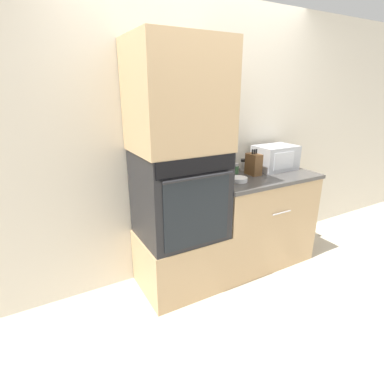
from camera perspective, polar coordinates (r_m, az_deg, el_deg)
name	(u,v)px	position (r m, az deg, el deg)	size (l,w,h in m)	color
ground_plane	(231,289)	(2.90, 7.38, -17.90)	(12.00, 12.00, 0.00)	beige
wall_back	(197,143)	(2.89, 0.91, 9.37)	(8.00, 0.05, 2.50)	beige
oven_cabinet_base	(180,260)	(2.80, -2.21, -12.74)	(0.72, 0.60, 0.52)	tan
wall_oven	(180,194)	(2.52, -2.35, -0.45)	(0.69, 0.64, 0.75)	black
oven_cabinet_upper	(178,97)	(2.38, -2.66, 17.70)	(0.72, 0.60, 0.83)	tan
counter_unit	(258,219)	(3.16, 12.39, -4.97)	(1.10, 0.63, 0.94)	tan
microwave	(275,158)	(3.23, 15.56, 6.34)	(0.42, 0.30, 0.25)	#B2B5BA
knife_block	(254,164)	(2.98, 11.64, 5.22)	(0.10, 0.15, 0.25)	brown
bowl	(239,179)	(2.75, 8.88, 2.40)	(0.16, 0.16, 0.04)	white
condiment_jar_near	(236,169)	(2.99, 8.33, 4.40)	(0.06, 0.06, 0.10)	#427047
condiment_jar_mid	(243,165)	(3.13, 9.64, 5.13)	(0.05, 0.05, 0.12)	silver
condiment_jar_far	(253,167)	(3.11, 11.58, 4.61)	(0.04, 0.04, 0.09)	brown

